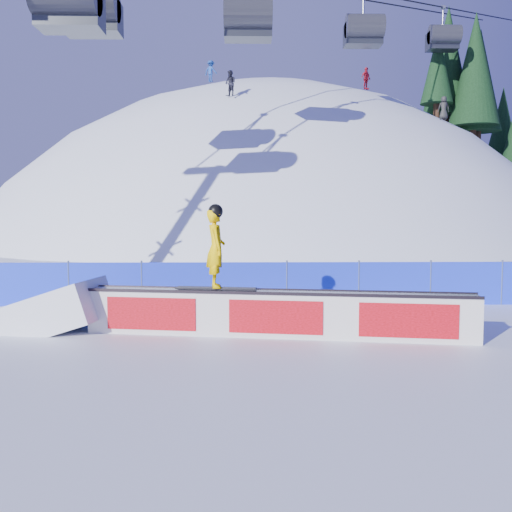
{
  "coord_description": "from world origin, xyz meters",
  "views": [
    {
      "loc": [
        -2.14,
        -11.13,
        2.6
      ],
      "look_at": [
        -1.89,
        2.76,
        1.51
      ],
      "focal_mm": 40.0,
      "sensor_mm": 36.0,
      "label": 1
    }
  ],
  "objects": [
    {
      "name": "ground",
      "position": [
        0.0,
        0.0,
        0.0
      ],
      "size": [
        160.0,
        160.0,
        0.0
      ],
      "primitive_type": "plane",
      "color": "white",
      "rests_on": "ground"
    },
    {
      "name": "snow_hill",
      "position": [
        0.0,
        42.0,
        -18.0
      ],
      "size": [
        64.0,
        64.0,
        64.0
      ],
      "color": "white",
      "rests_on": "ground"
    },
    {
      "name": "safety_fence",
      "position": [
        0.0,
        4.5,
        0.6
      ],
      "size": [
        22.05,
        0.05,
        1.3
      ],
      "color": "#1C38EF",
      "rests_on": "ground"
    },
    {
      "name": "rail_box",
      "position": [
        -1.49,
        0.56,
        0.48
      ],
      "size": [
        8.07,
        1.88,
        0.97
      ],
      "rotation": [
        0.0,
        0.0,
        -0.16
      ],
      "color": "silver",
      "rests_on": "ground"
    },
    {
      "name": "snow_ramp",
      "position": [
        -6.48,
        1.38,
        0.0
      ],
      "size": [
        2.75,
        1.97,
        1.57
      ],
      "primitive_type": null,
      "rotation": [
        0.0,
        -0.31,
        -0.16
      ],
      "color": "white",
      "rests_on": "ground"
    },
    {
      "name": "snowboarder",
      "position": [
        -2.77,
        0.77,
        1.85
      ],
      "size": [
        1.73,
        0.66,
        1.78
      ],
      "rotation": [
        0.0,
        0.0,
        1.74
      ],
      "color": "black",
      "rests_on": "rail_box"
    },
    {
      "name": "distant_skiers",
      "position": [
        1.6,
        31.53,
        12.01
      ],
      "size": [
        18.08,
        8.61,
        5.23
      ],
      "color": "black",
      "rests_on": "ground"
    }
  ]
}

